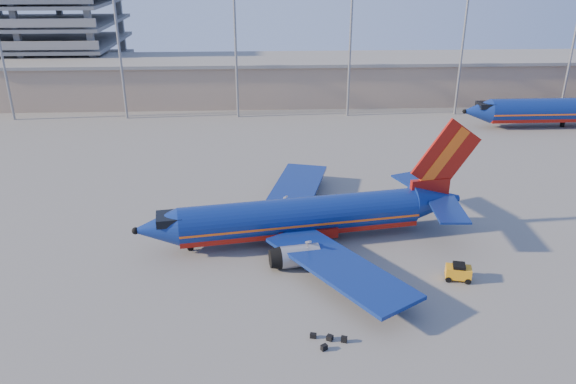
% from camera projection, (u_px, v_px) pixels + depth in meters
% --- Properties ---
extents(ground, '(220.00, 220.00, 0.00)m').
position_uv_depth(ground, '(270.00, 232.00, 60.21)').
color(ground, slate).
rests_on(ground, ground).
extents(terminal_building, '(122.00, 16.00, 8.50)m').
position_uv_depth(terminal_building, '(315.00, 79.00, 112.15)').
color(terminal_building, gray).
rests_on(terminal_building, ground).
extents(light_mast_row, '(101.60, 1.60, 28.65)m').
position_uv_depth(light_mast_row, '(293.00, 16.00, 95.69)').
color(light_mast_row, gray).
rests_on(light_mast_row, ground).
extents(aircraft_main, '(35.85, 34.23, 12.20)m').
position_uv_depth(aircraft_main, '(308.00, 216.00, 57.83)').
color(aircraft_main, navy).
rests_on(aircraft_main, ground).
extents(aircraft_second, '(38.25, 14.91, 12.96)m').
position_uv_depth(aircraft_second, '(571.00, 110.00, 95.36)').
color(aircraft_second, navy).
rests_on(aircraft_second, ground).
extents(baggage_tug, '(2.54, 1.88, 1.64)m').
position_uv_depth(baggage_tug, '(458.00, 272.00, 51.19)').
color(baggage_tug, orange).
rests_on(baggage_tug, ground).
extents(luggage_pile, '(2.88, 1.94, 0.51)m').
position_uv_depth(luggage_pile, '(328.00, 340.00, 43.19)').
color(luggage_pile, black).
rests_on(luggage_pile, ground).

